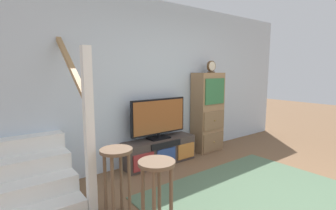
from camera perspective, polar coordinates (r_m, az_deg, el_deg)
name	(u,v)px	position (r m, az deg, el deg)	size (l,w,h in m)	color
back_wall	(165,82)	(4.41, -0.79, 5.31)	(6.40, 0.12, 2.70)	silver
area_rug	(253,195)	(3.47, 18.88, -18.99)	(2.60, 1.80, 0.01)	#4C664C
media_console	(160,151)	(4.23, -1.91, -10.55)	(1.27, 0.38, 0.42)	#423833
television	(159,118)	(4.10, -2.14, -2.90)	(1.03, 0.22, 0.67)	black
side_cabinet	(208,112)	(4.83, 9.09, -1.68)	(0.58, 0.38, 1.51)	#93704C
desk_clock	(211,67)	(4.79, 9.91, 8.66)	(0.20, 0.08, 0.22)	#4C3823
staircase	(28,170)	(3.52, -29.50, -12.80)	(1.00, 1.36, 2.20)	white
bar_stool_near	(157,182)	(2.37, -2.59, -17.17)	(0.34, 0.34, 0.75)	brown
bar_stool_far	(117,167)	(2.73, -11.72, -13.77)	(0.34, 0.34, 0.75)	brown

